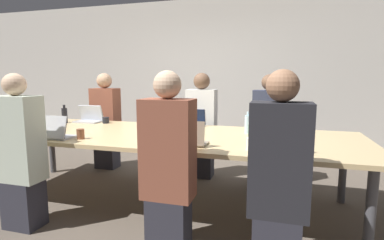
# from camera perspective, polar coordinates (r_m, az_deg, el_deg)

# --- Properties ---
(ground_plane) EXTENTS (24.00, 24.00, 0.00)m
(ground_plane) POSITION_cam_1_polar(r_m,az_deg,el_deg) (3.53, -5.72, -15.07)
(ground_plane) COLOR brown
(curtain_wall) EXTENTS (12.00, 0.06, 2.80)m
(curtain_wall) POSITION_cam_1_polar(r_m,az_deg,el_deg) (5.61, 3.61, 8.20)
(curtain_wall) COLOR beige
(curtain_wall) RESTS_ON ground_plane
(conference_table) EXTENTS (4.24, 1.42, 0.78)m
(conference_table) POSITION_cam_1_polar(r_m,az_deg,el_deg) (3.32, -5.90, -3.40)
(conference_table) COLOR #D6B77F
(conference_table) RESTS_ON ground_plane
(laptop_far_center) EXTENTS (0.34, 0.22, 0.22)m
(laptop_far_center) POSITION_cam_1_polar(r_m,az_deg,el_deg) (3.76, -0.15, -0.24)
(laptop_far_center) COLOR #B7B7BC
(laptop_far_center) RESTS_ON conference_table
(person_far_center) EXTENTS (0.40, 0.24, 1.45)m
(person_far_center) POSITION_cam_1_polar(r_m,az_deg,el_deg) (4.15, 1.82, -1.32)
(person_far_center) COLOR #2D2D38
(person_far_center) RESTS_ON ground_plane
(laptop_near_left) EXTENTS (0.35, 0.24, 0.24)m
(laptop_near_left) POSITION_cam_1_polar(r_m,az_deg,el_deg) (3.31, -24.72, -2.08)
(laptop_near_left) COLOR #B7B7BC
(laptop_near_left) RESTS_ON conference_table
(person_near_left) EXTENTS (0.40, 0.24, 1.43)m
(person_near_left) POSITION_cam_1_polar(r_m,az_deg,el_deg) (3.16, -29.92, -5.75)
(person_near_left) COLOR #2D2D38
(person_near_left) RESTS_ON ground_plane
(cup_near_left) EXTENTS (0.07, 0.07, 0.10)m
(cup_near_left) POSITION_cam_1_polar(r_m,az_deg,el_deg) (3.19, -20.46, -2.51)
(cup_near_left) COLOR brown
(cup_near_left) RESTS_ON conference_table
(bottle_near_left) EXTENTS (0.07, 0.07, 0.20)m
(bottle_near_left) POSITION_cam_1_polar(r_m,az_deg,el_deg) (3.56, -26.63, -1.20)
(bottle_near_left) COLOR #ADD1E0
(bottle_near_left) RESTS_ON conference_table
(laptop_far_left) EXTENTS (0.36, 0.23, 0.23)m
(laptop_far_left) POSITION_cam_1_polar(r_m,az_deg,el_deg) (4.37, -18.96, 0.52)
(laptop_far_left) COLOR #B7B7BC
(laptop_far_left) RESTS_ON conference_table
(person_far_left) EXTENTS (0.40, 0.24, 1.45)m
(person_far_left) POSITION_cam_1_polar(r_m,az_deg,el_deg) (4.75, -16.07, -0.42)
(person_far_left) COLOR #2D2D38
(person_far_left) RESTS_ON ground_plane
(cup_far_left) EXTENTS (0.09, 0.09, 0.08)m
(cup_far_left) POSITION_cam_1_polar(r_m,az_deg,el_deg) (4.19, -16.10, -0.04)
(cup_far_left) COLOR #232328
(cup_far_left) RESTS_ON conference_table
(bottle_far_left) EXTENTS (0.07, 0.07, 0.25)m
(bottle_far_left) POSITION_cam_1_polar(r_m,az_deg,el_deg) (4.40, -23.11, 0.86)
(bottle_far_left) COLOR black
(bottle_far_left) RESTS_ON conference_table
(laptop_far_right) EXTENTS (0.32, 0.26, 0.27)m
(laptop_far_right) POSITION_cam_1_polar(r_m,az_deg,el_deg) (3.53, 15.29, -0.89)
(laptop_far_right) COLOR silver
(laptop_far_right) RESTS_ON conference_table
(person_far_right) EXTENTS (0.40, 0.24, 1.43)m
(person_far_right) POSITION_cam_1_polar(r_m,az_deg,el_deg) (4.01, 14.23, -2.15)
(person_far_right) COLOR #2D2D38
(person_far_right) RESTS_ON ground_plane
(bottle_far_right) EXTENTS (0.07, 0.07, 0.24)m
(bottle_far_right) POSITION_cam_1_polar(r_m,az_deg,el_deg) (3.35, 10.62, -0.73)
(bottle_far_right) COLOR #ADD1E0
(bottle_far_right) RESTS_ON conference_table
(laptop_near_midright) EXTENTS (0.32, 0.23, 0.23)m
(laptop_near_midright) POSITION_cam_1_polar(r_m,az_deg,el_deg) (2.70, -0.71, -3.49)
(laptop_near_midright) COLOR gray
(laptop_near_midright) RESTS_ON conference_table
(person_near_midright) EXTENTS (0.40, 0.24, 1.44)m
(person_near_midright) POSITION_cam_1_polar(r_m,az_deg,el_deg) (2.36, -4.55, -8.82)
(person_near_midright) COLOR #2D2D38
(person_near_midright) RESTS_ON ground_plane
(laptop_near_right) EXTENTS (0.32, 0.24, 0.24)m
(laptop_near_right) POSITION_cam_1_polar(r_m,az_deg,el_deg) (2.57, 16.67, -4.36)
(laptop_near_right) COLOR #333338
(laptop_near_right) RESTS_ON conference_table
(person_near_right) EXTENTS (0.40, 0.24, 1.44)m
(person_near_right) POSITION_cam_1_polar(r_m,az_deg,el_deg) (2.15, 16.18, -10.81)
(person_near_right) COLOR #2D2D38
(person_near_right) RESTS_ON ground_plane
(cup_near_right) EXTENTS (0.08, 0.08, 0.10)m
(cup_near_right) POSITION_cam_1_polar(r_m,az_deg,el_deg) (2.60, 11.12, -4.47)
(cup_near_right) COLOR white
(cup_near_right) RESTS_ON conference_table
(bottle_near_right) EXTENTS (0.06, 0.06, 0.24)m
(bottle_near_right) POSITION_cam_1_polar(r_m,az_deg,el_deg) (2.70, 11.30, -2.89)
(bottle_near_right) COLOR green
(bottle_near_right) RESTS_ON conference_table
(stapler) EXTENTS (0.06, 0.15, 0.05)m
(stapler) POSITION_cam_1_polar(r_m,az_deg,el_deg) (3.18, -5.65, -2.54)
(stapler) COLOR black
(stapler) RESTS_ON conference_table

